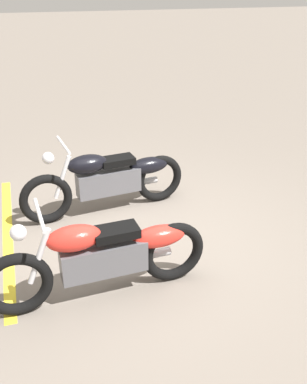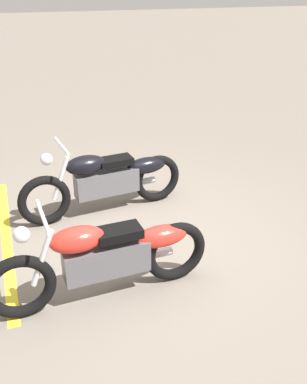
{
  "view_description": "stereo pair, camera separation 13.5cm",
  "coord_description": "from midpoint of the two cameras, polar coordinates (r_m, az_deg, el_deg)",
  "views": [
    {
      "loc": [
        -0.92,
        -4.56,
        2.99
      ],
      "look_at": [
        0.18,
        0.0,
        0.65
      ],
      "focal_mm": 42.94,
      "sensor_mm": 36.0,
      "label": 1
    },
    {
      "loc": [
        -1.05,
        -4.53,
        2.99
      ],
      "look_at": [
        0.18,
        0.0,
        0.65
      ],
      "focal_mm": 42.94,
      "sensor_mm": 36.0,
      "label": 2
    }
  ],
  "objects": [
    {
      "name": "motorcycle_dark_foreground",
      "position": [
        6.04,
        -6.42,
        1.57
      ],
      "size": [
        2.22,
        0.72,
        1.04
      ],
      "rotation": [
        0.0,
        0.0,
        3.32
      ],
      "color": "black",
      "rests_on": "ground"
    },
    {
      "name": "parking_stripe_near",
      "position": [
        5.89,
        -18.44,
        -5.51
      ],
      "size": [
        0.3,
        3.2,
        0.01
      ],
      "primitive_type": "cube",
      "rotation": [
        0.0,
        0.0,
        1.63
      ],
      "color": "yellow",
      "rests_on": "ground"
    },
    {
      "name": "motorcycle_bright_foreground",
      "position": [
        4.5,
        -6.64,
        -7.91
      ],
      "size": [
        2.23,
        0.64,
        1.04
      ],
      "rotation": [
        0.0,
        0.0,
        3.26
      ],
      "color": "black",
      "rests_on": "ground"
    },
    {
      "name": "ground_plane",
      "position": [
        5.53,
        -2.54,
        -6.26
      ],
      "size": [
        60.0,
        60.0,
        0.0
      ],
      "primitive_type": "plane",
      "color": "slate"
    }
  ]
}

